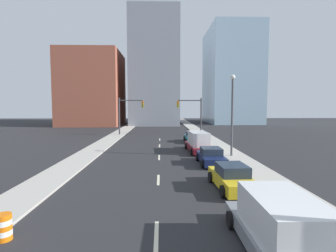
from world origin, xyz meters
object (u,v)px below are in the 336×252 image
(traffic_signal_right, at_px, (194,111))
(street_lamp, at_px, (232,109))
(traffic_barrel, at_px, (4,227))
(sedan_navy, at_px, (211,157))
(sedan_teal, at_px, (192,137))
(sedan_yellow, at_px, (232,178))
(traffic_signal_left, at_px, (126,111))
(box_truck_gray, at_px, (281,227))
(box_truck_maroon, at_px, (198,142))

(traffic_signal_right, distance_m, street_lamp, 18.66)
(traffic_barrel, bearing_deg, sedan_navy, 50.80)
(sedan_navy, xyz_separation_m, sedan_teal, (0.03, 13.25, 0.02))
(traffic_signal_right, relative_size, sedan_yellow, 1.33)
(sedan_teal, bearing_deg, traffic_barrel, -110.33)
(traffic_signal_left, bearing_deg, street_lamp, -56.61)
(traffic_signal_left, bearing_deg, sedan_teal, -40.41)
(sedan_navy, relative_size, sedan_teal, 0.95)
(traffic_barrel, relative_size, box_truck_gray, 0.17)
(traffic_signal_left, xyz_separation_m, traffic_barrel, (-0.02, -33.58, -3.45))
(box_truck_gray, distance_m, box_truck_maroon, 19.01)
(sedan_navy, bearing_deg, traffic_signal_right, 85.93)
(sedan_yellow, distance_m, sedan_teal, 19.71)
(traffic_signal_right, height_order, sedan_navy, traffic_signal_right)
(sedan_yellow, distance_m, box_truck_maroon, 12.24)
(traffic_signal_left, bearing_deg, sedan_navy, -65.66)
(traffic_barrel, xyz_separation_m, sedan_navy, (9.78, 11.99, 0.15))
(sedan_navy, bearing_deg, traffic_signal_left, 113.70)
(box_truck_maroon, bearing_deg, traffic_signal_left, 118.03)
(box_truck_maroon, bearing_deg, sedan_navy, -90.65)
(traffic_barrel, relative_size, box_truck_maroon, 0.16)
(traffic_signal_left, relative_size, box_truck_maroon, 1.01)
(traffic_signal_right, bearing_deg, traffic_barrel, -108.26)
(traffic_signal_right, height_order, box_truck_gray, traffic_signal_right)
(traffic_barrel, height_order, box_truck_gray, box_truck_gray)
(box_truck_maroon, bearing_deg, traffic_signal_right, 81.43)
(traffic_barrel, height_order, sedan_teal, sedan_teal)
(box_truck_gray, height_order, sedan_yellow, box_truck_gray)
(box_truck_gray, bearing_deg, traffic_signal_right, 88.24)
(traffic_signal_right, height_order, sedan_teal, traffic_signal_right)
(sedan_yellow, xyz_separation_m, box_truck_maroon, (-0.21, 12.23, 0.33))
(traffic_signal_left, distance_m, sedan_yellow, 29.87)
(street_lamp, xyz_separation_m, sedan_teal, (-2.47, 10.28, -3.84))
(sedan_teal, bearing_deg, box_truck_gray, -89.78)
(street_lamp, xyz_separation_m, box_truck_maroon, (-2.74, 2.80, -3.49))
(sedan_yellow, bearing_deg, traffic_signal_left, 106.63)
(box_truck_gray, distance_m, sedan_teal, 26.49)
(traffic_signal_right, distance_m, sedan_yellow, 28.27)
(sedan_navy, bearing_deg, box_truck_gray, -91.90)
(street_lamp, bearing_deg, traffic_signal_left, 123.39)
(sedan_yellow, relative_size, sedan_navy, 1.06)
(traffic_signal_right, bearing_deg, sedan_navy, -93.44)
(sedan_navy, xyz_separation_m, box_truck_maroon, (-0.24, 5.77, 0.36))
(traffic_signal_right, bearing_deg, street_lamp, -86.29)
(sedan_yellow, bearing_deg, traffic_barrel, -152.96)
(traffic_barrel, height_order, sedan_yellow, sedan_yellow)
(sedan_navy, bearing_deg, sedan_yellow, -90.87)
(traffic_signal_right, bearing_deg, sedan_yellow, -92.70)
(street_lamp, xyz_separation_m, sedan_navy, (-2.50, -2.97, -3.85))
(traffic_signal_left, height_order, box_truck_maroon, traffic_signal_left)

